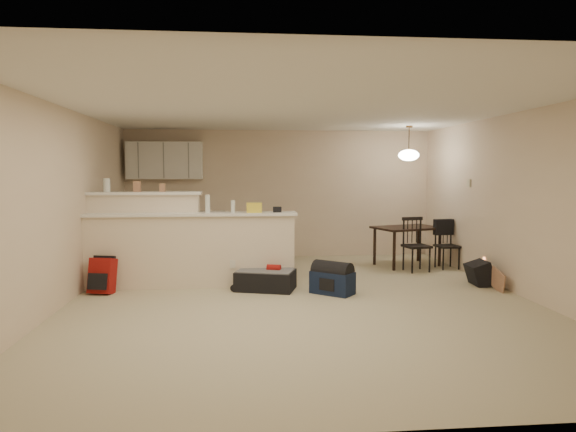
{
  "coord_description": "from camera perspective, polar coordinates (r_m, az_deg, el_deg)",
  "views": [
    {
      "loc": [
        -0.79,
        -6.62,
        1.68
      ],
      "look_at": [
        -0.1,
        0.7,
        1.05
      ],
      "focal_mm": 32.0,
      "sensor_mm": 36.0,
      "label": 1
    }
  ],
  "objects": [
    {
      "name": "pendant_lamp",
      "position": [
        9.4,
        13.26,
        6.65
      ],
      "size": [
        0.36,
        0.36,
        0.62
      ],
      "color": "brown",
      "rests_on": "room"
    },
    {
      "name": "navy_duffel",
      "position": [
        7.18,
        4.96,
        -7.39
      ],
      "size": [
        0.64,
        0.6,
        0.31
      ],
      "primitive_type": "cube",
      "rotation": [
        0.0,
        0.0,
        -0.69
      ],
      "color": "#121D39",
      "rests_on": "ground"
    },
    {
      "name": "cereal_box",
      "position": [
        7.89,
        -16.42,
        3.17
      ],
      "size": [
        0.1,
        0.07,
        0.16
      ],
      "primitive_type": "cube",
      "color": "#A77456",
      "rests_on": "breakfast_bar"
    },
    {
      "name": "red_backpack",
      "position": [
        7.62,
        -19.93,
        -6.27
      ],
      "size": [
        0.37,
        0.28,
        0.49
      ],
      "primitive_type": "cube",
      "rotation": [
        0.0,
        0.0,
        -0.25
      ],
      "color": "maroon",
      "rests_on": "ground"
    },
    {
      "name": "kitchen_counter",
      "position": [
        9.96,
        -12.32,
        -2.31
      ],
      "size": [
        1.8,
        0.6,
        0.9
      ],
      "primitive_type": "cube",
      "color": "white",
      "rests_on": "ground"
    },
    {
      "name": "thermostat",
      "position": [
        9.0,
        19.45,
        3.47
      ],
      "size": [
        0.02,
        0.12,
        0.12
      ],
      "primitive_type": "cube",
      "color": "beige",
      "rests_on": "room"
    },
    {
      "name": "black_daypack",
      "position": [
        8.19,
        20.52,
        -6.03
      ],
      "size": [
        0.29,
        0.4,
        0.34
      ],
      "primitive_type": "cube",
      "rotation": [
        0.0,
        0.0,
        1.53
      ],
      "color": "black",
      "rests_on": "ground"
    },
    {
      "name": "dining_chair_near",
      "position": [
        8.96,
        14.11,
        -3.1
      ],
      "size": [
        0.46,
        0.45,
        0.91
      ],
      "primitive_type": null,
      "rotation": [
        0.0,
        0.0,
        0.18
      ],
      "color": "black",
      "rests_on": "ground"
    },
    {
      "name": "dining_table",
      "position": [
        9.45,
        13.1,
        -1.68
      ],
      "size": [
        1.3,
        1.07,
        0.7
      ],
      "rotation": [
        0.0,
        0.0,
        0.32
      ],
      "color": "black",
      "rests_on": "ground"
    },
    {
      "name": "small_box",
      "position": [
        7.83,
        -13.79,
        3.07
      ],
      "size": [
        0.08,
        0.06,
        0.12
      ],
      "primitive_type": "cube",
      "color": "#A77456",
      "rests_on": "breakfast_bar"
    },
    {
      "name": "room",
      "position": [
        6.68,
        1.41,
        1.21
      ],
      "size": [
        7.0,
        7.02,
        2.5
      ],
      "color": "#BEB392",
      "rests_on": "ground"
    },
    {
      "name": "jar",
      "position": [
        7.98,
        -19.5,
        3.25
      ],
      "size": [
        0.1,
        0.1,
        0.2
      ],
      "primitive_type": "cylinder",
      "color": "silver",
      "rests_on": "breakfast_bar"
    },
    {
      "name": "cardboard_sheet",
      "position": [
        7.91,
        22.28,
        -6.63
      ],
      "size": [
        0.03,
        0.39,
        0.3
      ],
      "primitive_type": "cube",
      "rotation": [
        0.0,
        0.0,
        1.55
      ],
      "color": "#A77456",
      "rests_on": "ground"
    },
    {
      "name": "suitcase",
      "position": [
        7.4,
        -2.51,
        -7.14
      ],
      "size": [
        0.93,
        0.73,
        0.27
      ],
      "primitive_type": "cube",
      "rotation": [
        0.0,
        0.0,
        -0.29
      ],
      "color": "black",
      "rests_on": "ground"
    },
    {
      "name": "bottle_b",
      "position": [
        7.54,
        -6.14,
        1.07
      ],
      "size": [
        0.06,
        0.06,
        0.18
      ],
      "primitive_type": "cylinder",
      "color": "silver",
      "rests_on": "breakfast_bar"
    },
    {
      "name": "pouch",
      "position": [
        7.56,
        -1.2,
        0.72
      ],
      "size": [
        0.12,
        0.1,
        0.08
      ],
      "primitive_type": "cube",
      "color": "#A77456",
      "rests_on": "breakfast_bar"
    },
    {
      "name": "bag_lump",
      "position": [
        7.54,
        -3.78,
        0.93
      ],
      "size": [
        0.22,
        0.18,
        0.14
      ],
      "primitive_type": "cube",
      "color": "#A77456",
      "rests_on": "breakfast_bar"
    },
    {
      "name": "bottle_a",
      "position": [
        7.55,
        -8.92,
        1.34
      ],
      "size": [
        0.07,
        0.07,
        0.26
      ],
      "primitive_type": "cylinder",
      "color": "silver",
      "rests_on": "breakfast_bar"
    },
    {
      "name": "breakfast_bar",
      "position": [
        7.74,
        -12.53,
        -3.18
      ],
      "size": [
        3.08,
        0.58,
        1.39
      ],
      "color": "beige",
      "rests_on": "ground"
    },
    {
      "name": "upper_cabinets",
      "position": [
        10.04,
        -13.52,
        6.02
      ],
      "size": [
        1.4,
        0.34,
        0.7
      ],
      "primitive_type": "cube",
      "color": "white",
      "rests_on": "room"
    },
    {
      "name": "dining_chair_far",
      "position": [
        9.37,
        17.28,
        -3.07
      ],
      "size": [
        0.4,
        0.39,
        0.84
      ],
      "primitive_type": null,
      "rotation": [
        0.0,
        0.0,
        0.12
      ],
      "color": "black",
      "rests_on": "ground"
    }
  ]
}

